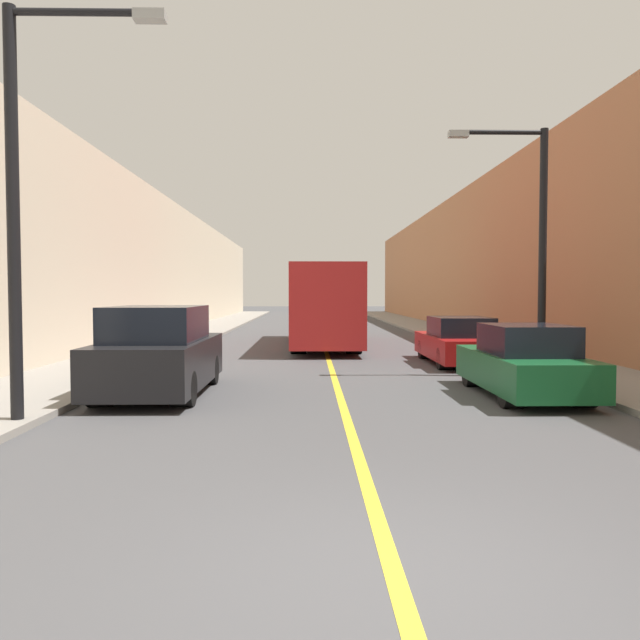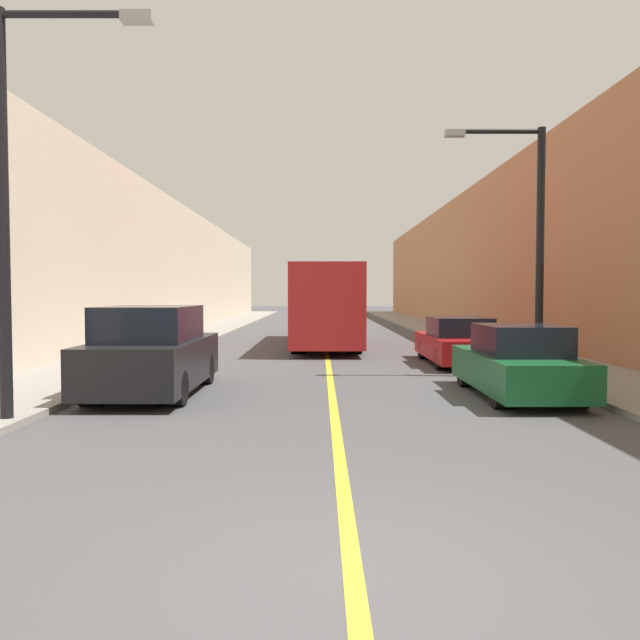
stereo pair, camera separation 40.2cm
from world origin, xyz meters
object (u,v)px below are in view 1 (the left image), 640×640
object	(u,v)px
bus	(324,304)
street_lamp_right	(533,231)
street_lamp_left	(28,183)
car_right_mid	(459,342)
parked_suv_left	(159,354)
car_right_near	(524,364)

from	to	relation	value
bus	street_lamp_right	distance (m)	11.15
street_lamp_left	street_lamp_right	world-z (taller)	street_lamp_left
car_right_mid	parked_suv_left	bearing A→B (deg)	-143.90
car_right_mid	street_lamp_right	distance (m)	4.42
car_right_near	street_lamp_left	xyz separation A→B (m)	(-8.93, -2.81, 3.23)
bus	parked_suv_left	size ratio (longest dim) A/B	2.33
car_right_mid	street_lamp_right	bearing A→B (deg)	-68.59
car_right_near	car_right_mid	world-z (taller)	car_right_near
street_lamp_right	bus	bearing A→B (deg)	117.77
parked_suv_left	street_lamp_left	xyz separation A→B (m)	(-1.28, -3.16, 3.03)
bus	street_lamp_left	size ratio (longest dim) A/B	1.70
street_lamp_left	street_lamp_right	bearing A→B (deg)	29.87
car_right_mid	street_lamp_right	xyz separation A→B (m)	(1.16, -2.95, 3.08)
bus	street_lamp_left	xyz separation A→B (m)	(-5.07, -15.55, 2.20)
parked_suv_left	street_lamp_left	bearing A→B (deg)	-112.11
street_lamp_left	parked_suv_left	bearing A→B (deg)	67.89
car_right_near	street_lamp_right	xyz separation A→B (m)	(1.25, 3.04, 3.06)
bus	street_lamp_right	bearing A→B (deg)	-62.23
bus	car_right_mid	bearing A→B (deg)	-59.65
car_right_near	car_right_mid	distance (m)	5.99
bus	car_right_mid	xyz separation A→B (m)	(3.95, -6.75, -1.05)
car_right_near	car_right_mid	bearing A→B (deg)	89.14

